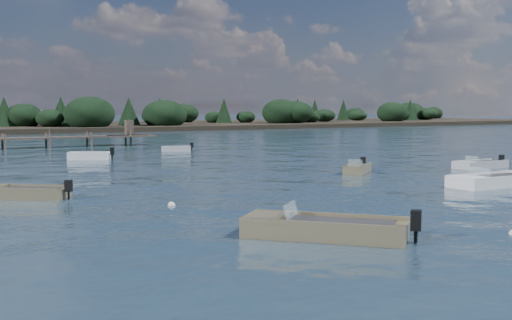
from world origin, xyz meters
TOP-DOWN VIEW (x-y plane):
  - ground at (0.00, 60.00)m, footprint 400.00×400.00m
  - tender_far_white at (-5.10, 31.19)m, footprint 3.57×2.53m
  - tender_far_grey_b at (4.54, 36.28)m, footprint 2.99×1.62m
  - dinghy_mid_grey at (-13.68, 11.50)m, footprint 4.17×3.72m
  - dinghy_mid_white_a at (8.92, 3.54)m, footprint 5.71×2.02m
  - dinghy_mid_white_b at (16.32, 10.83)m, footprint 4.43×1.67m
  - dinghy_extra_a at (7.06, 12.67)m, footprint 3.46×3.20m
  - dinghy_near_olive at (-6.80, -2.72)m, footprint 4.98×5.18m
  - buoy_c at (-8.52, 6.03)m, footprint 0.32×0.32m
  - buoy_d at (17.95, 11.06)m, footprint 0.32×0.32m
  - far_headland at (25.00, 100.00)m, footprint 190.00×40.00m

SIDE VIEW (x-z plane):
  - ground at x=0.00m, z-range 0.00..0.00m
  - buoy_c at x=-8.52m, z-range -0.16..0.16m
  - buoy_d at x=17.95m, z-range -0.16..0.16m
  - tender_far_grey_b at x=4.54m, z-range -0.36..0.64m
  - dinghy_mid_white_b at x=16.32m, z-range -0.40..0.69m
  - dinghy_mid_grey at x=-13.68m, z-range -0.41..0.71m
  - dinghy_extra_a at x=7.06m, z-range -0.42..0.73m
  - dinghy_mid_white_a at x=8.92m, z-range -0.49..0.84m
  - tender_far_white at x=-5.10m, z-range -0.44..0.79m
  - dinghy_near_olive at x=-6.80m, z-range -0.51..0.87m
  - far_headland at x=25.00m, z-range -0.94..4.86m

